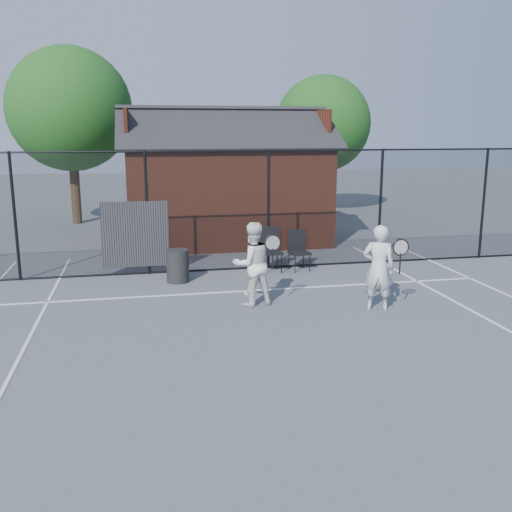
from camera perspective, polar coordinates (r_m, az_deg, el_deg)
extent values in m
plane|color=#464C51|center=(9.76, 2.05, -8.30)|extent=(80.00, 80.00, 0.00)
cube|color=silver|center=(12.54, -1.19, -3.51)|extent=(11.00, 0.06, 0.01)
cube|color=silver|center=(12.40, -1.07, -3.70)|extent=(0.06, 0.30, 0.01)
cylinder|color=black|center=(14.28, -22.97, 3.60)|extent=(0.07, 0.07, 3.00)
cylinder|color=black|center=(14.00, -10.83, 4.21)|extent=(0.07, 0.07, 3.00)
cylinder|color=black|center=(14.35, 1.26, 4.63)|extent=(0.07, 0.07, 3.00)
cylinder|color=black|center=(15.30, 12.32, 4.83)|extent=(0.07, 0.07, 3.00)
cylinder|color=black|center=(16.74, 21.79, 4.87)|extent=(0.07, 0.07, 3.00)
cylinder|color=black|center=(14.04, -2.76, 10.46)|extent=(22.00, 0.04, 0.04)
cylinder|color=black|center=(14.44, -2.64, -1.28)|extent=(22.00, 0.04, 0.04)
cube|color=black|center=(14.17, -2.70, 4.51)|extent=(22.00, 3.00, 0.01)
cube|color=black|center=(14.06, -11.97, 2.12)|extent=(1.60, 0.04, 1.60)
cube|color=maroon|center=(18.16, -3.12, 6.27)|extent=(6.00, 4.00, 3.00)
cube|color=black|center=(17.07, -2.69, 12.71)|extent=(6.50, 2.36, 1.32)
cube|color=black|center=(19.05, -3.66, 12.67)|extent=(6.50, 2.36, 1.32)
cube|color=maroon|center=(17.86, -12.83, 12.41)|extent=(0.10, 2.80, 1.06)
cube|color=maroon|center=(18.73, 5.99, 12.63)|extent=(0.10, 2.80, 1.06)
cylinder|color=black|center=(22.59, -17.61, 6.31)|extent=(0.36, 0.36, 2.52)
sphere|color=#1D4A15|center=(22.49, -18.11, 13.77)|extent=(4.48, 4.48, 4.48)
cylinder|color=black|center=(24.70, 6.56, 6.95)|extent=(0.36, 0.36, 2.23)
sphere|color=#1D4A15|center=(24.59, 6.71, 13.00)|extent=(3.97, 3.97, 3.97)
imported|color=silver|center=(11.33, 12.14, -1.16)|extent=(0.73, 0.62, 1.69)
torus|color=black|center=(11.05, 14.29, 0.85)|extent=(0.33, 0.03, 0.33)
cylinder|color=black|center=(11.11, 14.20, -0.75)|extent=(0.03, 0.03, 0.41)
imported|color=white|center=(11.39, -0.38, -0.80)|extent=(0.93, 0.79, 1.69)
torus|color=black|center=(11.03, 1.68, 1.33)|extent=(0.33, 0.03, 0.33)
cylinder|color=black|center=(11.10, 1.67, -0.27)|extent=(0.03, 0.03, 0.41)
cube|color=black|center=(14.13, 1.51, 0.56)|extent=(0.54, 0.56, 1.09)
cube|color=black|center=(14.32, 4.37, 0.50)|extent=(0.54, 0.55, 1.00)
cylinder|color=black|center=(13.34, -7.84, -0.99)|extent=(0.58, 0.58, 0.76)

